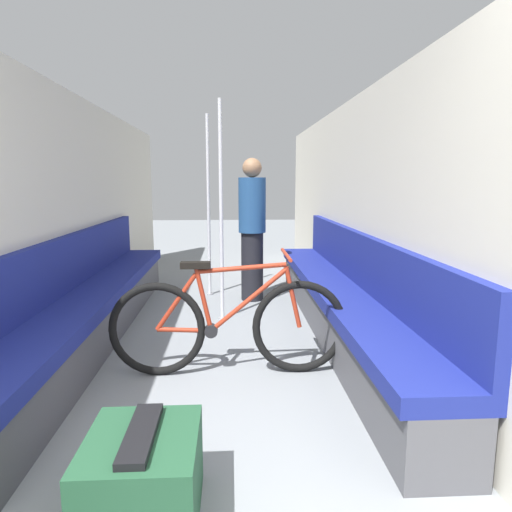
{
  "coord_description": "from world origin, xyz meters",
  "views": [
    {
      "loc": [
        0.11,
        -0.84,
        1.33
      ],
      "look_at": [
        0.36,
        3.64,
        0.59
      ],
      "focal_mm": 32.0,
      "sensor_mm": 36.0,
      "label": 1
    }
  ],
  "objects": [
    {
      "name": "wall_left",
      "position": [
        -1.3,
        2.8,
        1.05
      ],
      "size": [
        0.1,
        8.81,
        2.09
      ],
      "primitive_type": "cube",
      "color": "beige",
      "rests_on": "ground"
    },
    {
      "name": "wall_right",
      "position": [
        1.3,
        2.8,
        1.05
      ],
      "size": [
        0.1,
        8.81,
        2.09
      ],
      "primitive_type": "cube",
      "color": "beige",
      "rests_on": "ground"
    },
    {
      "name": "bench_seat_row_left",
      "position": [
        -1.05,
        2.94,
        0.3
      ],
      "size": [
        0.45,
        4.16,
        0.89
      ],
      "color": "#4C4C51",
      "rests_on": "ground"
    },
    {
      "name": "bench_seat_row_right",
      "position": [
        1.05,
        2.94,
        0.3
      ],
      "size": [
        0.45,
        4.16,
        0.89
      ],
      "color": "#4C4C51",
      "rests_on": "ground"
    },
    {
      "name": "bicycle",
      "position": [
        0.09,
        2.18,
        0.35
      ],
      "size": [
        1.63,
        0.46,
        0.85
      ],
      "rotation": [
        0.0,
        0.0,
        0.26
      ],
      "color": "black",
      "rests_on": "ground"
    },
    {
      "name": "grab_pole_near",
      "position": [
        -0.14,
        4.45,
        1.01
      ],
      "size": [
        0.08,
        0.08,
        2.07
      ],
      "color": "gray",
      "rests_on": "ground"
    },
    {
      "name": "grab_pole_far",
      "position": [
        0.02,
        3.48,
        1.01
      ],
      "size": [
        0.08,
        0.08,
        2.07
      ],
      "color": "gray",
      "rests_on": "ground"
    },
    {
      "name": "passenger_standing",
      "position": [
        0.35,
        4.19,
        0.81
      ],
      "size": [
        0.3,
        0.3,
        1.58
      ],
      "rotation": [
        0.0,
        0.0,
        0.72
      ],
      "color": "black",
      "rests_on": "ground"
    },
    {
      "name": "luggage_bag",
      "position": [
        -0.24,
        0.81,
        0.18
      ],
      "size": [
        0.44,
        0.5,
        0.38
      ],
      "color": "#1E472D",
      "rests_on": "ground"
    }
  ]
}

